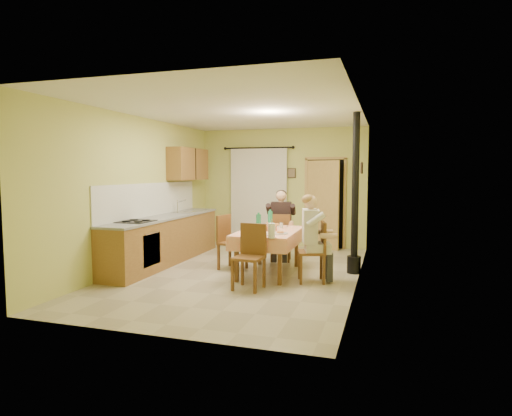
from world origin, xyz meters
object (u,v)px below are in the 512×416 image
(dining_table, at_px, (269,252))
(chair_right, at_px, (312,264))
(man_right, at_px, (312,228))
(chair_left, at_px, (232,253))
(stove_flue, at_px, (355,215))
(chair_far, at_px, (281,247))
(chair_near, at_px, (249,270))
(man_far, at_px, (281,217))

(dining_table, height_order, chair_right, chair_right)
(man_right, bearing_deg, dining_table, 52.36)
(chair_right, xyz_separation_m, chair_left, (-1.56, 0.47, 0.00))
(man_right, bearing_deg, stove_flue, -52.58)
(chair_far, relative_size, man_right, 0.69)
(man_right, bearing_deg, chair_left, 57.30)
(dining_table, relative_size, chair_near, 1.68)
(stove_flue, bearing_deg, man_right, -126.94)
(dining_table, bearing_deg, stove_flue, 18.31)
(chair_right, distance_m, chair_left, 1.63)
(man_far, bearing_deg, chair_left, -133.97)
(chair_far, relative_size, chair_near, 0.97)
(chair_near, relative_size, man_far, 0.71)
(chair_right, bearing_deg, stove_flue, -52.09)
(chair_right, height_order, man_right, man_right)
(dining_table, distance_m, chair_far, 1.12)
(chair_left, height_order, man_right, man_right)
(man_far, distance_m, stove_flue, 1.62)
(chair_right, bearing_deg, chair_far, 15.87)
(chair_left, relative_size, man_right, 0.71)
(chair_left, bearing_deg, stove_flue, 112.04)
(dining_table, height_order, chair_near, chair_near)
(stove_flue, bearing_deg, chair_right, -126.46)
(chair_far, xyz_separation_m, stove_flue, (1.48, -0.62, 0.74))
(chair_near, bearing_deg, stove_flue, -128.52)
(chair_near, distance_m, stove_flue, 2.22)
(dining_table, relative_size, man_far, 1.19)
(chair_far, bearing_deg, chair_right, -67.47)
(man_right, bearing_deg, chair_right, -90.00)
(man_right, height_order, stove_flue, stove_flue)
(chair_near, height_order, chair_right, chair_near)
(chair_far, relative_size, man_far, 0.69)
(chair_right, height_order, chair_left, chair_left)
(chair_right, relative_size, man_right, 0.71)
(chair_far, distance_m, man_far, 0.59)
(man_far, bearing_deg, stove_flue, -32.19)
(man_right, bearing_deg, chair_far, 15.40)
(chair_right, bearing_deg, chair_near, 114.15)
(dining_table, bearing_deg, man_right, -22.74)
(dining_table, bearing_deg, chair_near, -92.38)
(chair_right, relative_size, chair_left, 0.99)
(chair_left, relative_size, stove_flue, 0.35)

